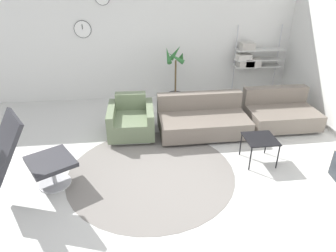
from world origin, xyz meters
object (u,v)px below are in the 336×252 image
(shelf_unit, at_px, (251,58))
(lounge_chair, at_px, (12,148))
(couch_low, at_px, (202,120))
(couch_second, at_px, (280,113))
(side_table, at_px, (260,140))
(potted_plant, at_px, (175,86))
(armchair_red, at_px, (131,121))

(shelf_unit, bearing_deg, lounge_chair, -143.38)
(couch_low, xyz_separation_m, couch_second, (1.54, 0.13, -0.00))
(side_table, xyz_separation_m, shelf_unit, (0.80, 2.69, 0.54))
(potted_plant, bearing_deg, couch_second, -31.98)
(armchair_red, distance_m, couch_second, 2.83)
(side_table, bearing_deg, couch_low, 121.69)
(side_table, bearing_deg, lounge_chair, -173.00)
(couch_low, distance_m, side_table, 1.25)
(side_table, bearing_deg, potted_plant, 112.59)
(couch_second, bearing_deg, side_table, 52.51)
(armchair_red, height_order, potted_plant, potted_plant)
(armchair_red, bearing_deg, couch_second, -177.59)
(lounge_chair, relative_size, shelf_unit, 0.77)
(side_table, bearing_deg, couch_second, 53.12)
(potted_plant, bearing_deg, armchair_red, -128.41)
(shelf_unit, bearing_deg, armchair_red, -150.39)
(side_table, bearing_deg, armchair_red, 149.81)
(couch_second, distance_m, potted_plant, 2.21)
(couch_low, bearing_deg, potted_plant, -76.53)
(armchair_red, xyz_separation_m, shelf_unit, (2.75, 1.56, 0.66))
(lounge_chair, height_order, side_table, lounge_chair)
(lounge_chair, height_order, couch_low, lounge_chair)
(armchair_red, relative_size, potted_plant, 0.68)
(couch_low, height_order, couch_second, same)
(couch_second, xyz_separation_m, shelf_unit, (-0.09, 1.51, 0.68))
(couch_low, distance_m, potted_plant, 1.35)
(potted_plant, relative_size, shelf_unit, 0.81)
(couch_second, relative_size, shelf_unit, 0.79)
(lounge_chair, distance_m, couch_second, 4.59)
(lounge_chair, distance_m, armchair_red, 2.16)
(lounge_chair, xyz_separation_m, side_table, (3.38, 0.41, -0.36))
(lounge_chair, distance_m, couch_low, 3.14)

